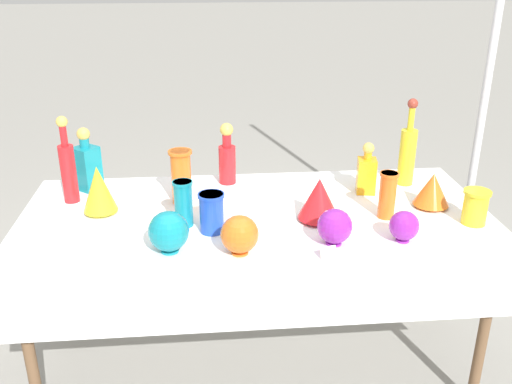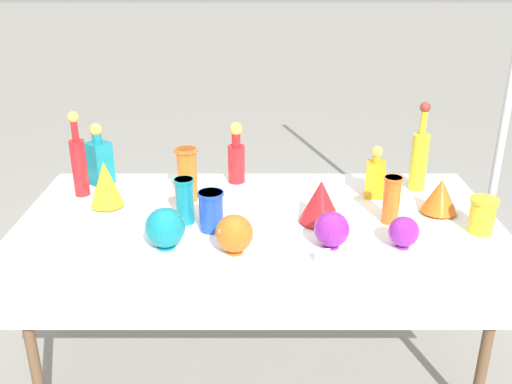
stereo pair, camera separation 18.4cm
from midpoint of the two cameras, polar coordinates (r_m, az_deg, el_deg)
The scene contains 21 objects.
ground_plane at distance 2.81m, azimuth -1.96°, elevation -16.40°, with size 40.00×40.00×0.00m, color gray.
display_table at distance 2.40m, azimuth -2.14°, elevation -3.69°, with size 1.97×0.94×0.76m.
tall_bottle_0 at distance 2.69m, azimuth -4.87°, elevation 3.42°, with size 0.08×0.08×0.29m.
tall_bottle_1 at distance 2.62m, azimuth -20.23°, elevation 2.31°, with size 0.07×0.07×0.39m.
tall_bottle_2 at distance 2.72m, azimuth 13.06°, elevation 3.87°, with size 0.08×0.08×0.41m.
square_decanter_0 at distance 2.61m, azimuth 9.02°, elevation 1.94°, with size 0.10×0.10×0.24m.
square_decanter_1 at distance 2.74m, azimuth -18.41°, elevation 2.64°, with size 0.13×0.13×0.30m.
slender_vase_0 at distance 2.23m, azimuth -6.83°, elevation -1.98°, with size 0.10×0.10×0.16m.
slender_vase_1 at distance 2.49m, azimuth -9.60°, elevation 1.63°, with size 0.10×0.10×0.24m.
slender_vase_2 at distance 2.37m, azimuth 10.87°, elevation -0.21°, with size 0.08×0.08×0.20m.
slender_vase_3 at distance 2.29m, azimuth -9.57°, elevation -1.04°, with size 0.08×0.08×0.19m.
slender_vase_4 at distance 2.42m, azimuth 19.10°, elevation -1.34°, with size 0.11×0.11×0.14m.
fluted_vase_0 at distance 2.48m, azimuth -17.53°, elevation 0.24°, with size 0.14×0.14×0.21m.
fluted_vase_1 at distance 2.31m, azimuth 4.06°, elevation -0.69°, with size 0.17×0.17×0.18m.
fluted_vase_2 at distance 2.52m, azimuth 15.25°, elevation 0.22°, with size 0.15×0.15×0.15m.
round_bowl_0 at distance 2.07m, azimuth -4.22°, elevation -4.31°, with size 0.14×0.14×0.15m.
round_bowl_1 at distance 2.20m, azimuth 12.29°, elevation -3.37°, with size 0.11×0.11×0.12m.
round_bowl_2 at distance 2.11m, azimuth -11.23°, elevation -3.94°, with size 0.15×0.15×0.16m.
round_bowl_3 at distance 2.14m, azimuth 5.44°, elevation -3.49°, with size 0.13×0.13×0.14m.
price_tag_left at distance 2.06m, azimuth 4.69°, elevation -6.08°, with size 0.06×0.01×0.04m, color white.
canopy_pole at distance 3.25m, azimuth 20.40°, elevation 8.81°, with size 0.18×0.18×2.65m.
Camera 1 is at (-0.19, -2.16, 1.78)m, focal length 40.00 mm.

